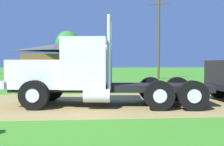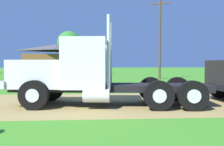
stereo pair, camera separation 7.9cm
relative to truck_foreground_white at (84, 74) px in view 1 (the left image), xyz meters
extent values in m
plane|color=#3D8424|center=(-0.03, 0.49, -1.31)|extent=(200.00, 200.00, 0.00)
cube|color=#978049|center=(-0.03, 0.49, -1.30)|extent=(120.00, 6.25, 0.01)
cube|color=black|center=(1.15, -0.10, -0.55)|extent=(8.27, 2.30, 0.28)
cube|color=white|center=(-1.83, 0.20, 0.02)|extent=(2.37, 2.18, 1.15)
cube|color=silver|center=(-2.96, 0.31, -0.37)|extent=(0.37, 2.16, 0.32)
cube|color=white|center=(0.12, 0.00, 0.46)|extent=(1.94, 2.41, 2.02)
cube|color=#2D3D4C|center=(-0.76, 0.09, 0.86)|extent=(0.23, 1.87, 0.89)
cylinder|color=silver|center=(1.01, -0.98, 0.88)|extent=(0.14, 0.14, 2.87)
cylinder|color=silver|center=(1.18, 0.79, 0.88)|extent=(0.14, 0.14, 2.87)
cylinder|color=silver|center=(0.54, -1.03, -0.77)|extent=(1.05, 0.62, 0.52)
cylinder|color=black|center=(-1.83, -0.93, -0.74)|extent=(1.15, 0.41, 1.13)
cylinder|color=silver|center=(-1.85, -1.09, -0.74)|extent=(0.51, 0.09, 0.51)
cylinder|color=black|center=(-1.61, 1.30, -0.74)|extent=(1.15, 0.41, 1.13)
cylinder|color=silver|center=(-1.59, 1.46, -0.74)|extent=(0.51, 0.09, 0.51)
cylinder|color=black|center=(4.10, -1.52, -0.74)|extent=(1.15, 0.41, 1.13)
cylinder|color=silver|center=(4.09, -1.68, -0.74)|extent=(0.51, 0.09, 0.51)
cylinder|color=black|center=(4.33, 0.71, -0.74)|extent=(1.15, 0.41, 1.13)
cylinder|color=silver|center=(4.34, 0.87, -0.74)|extent=(0.51, 0.09, 0.51)
cylinder|color=black|center=(2.86, -1.40, -0.74)|extent=(1.15, 0.41, 1.13)
cylinder|color=silver|center=(2.84, -1.56, -0.74)|extent=(0.51, 0.09, 0.51)
cylinder|color=black|center=(3.08, 0.84, -0.74)|extent=(1.15, 0.41, 1.13)
cylinder|color=silver|center=(3.10, 0.99, -0.74)|extent=(0.51, 0.09, 0.51)
cylinder|color=black|center=(6.84, 1.60, -0.79)|extent=(1.04, 0.35, 1.03)
cylinder|color=silver|center=(6.83, 1.76, -0.79)|extent=(0.46, 0.06, 0.46)
cube|color=brown|center=(-6.20, 31.06, 0.38)|extent=(10.58, 6.34, 3.38)
pyramid|color=#474747|center=(-6.20, 31.06, 3.28)|extent=(11.11, 6.66, 1.21)
cube|color=black|center=(-7.69, 27.94, -0.21)|extent=(1.80, 0.10, 2.20)
cylinder|color=#4F3B2A|center=(7.78, 16.18, 3.28)|extent=(0.26, 0.26, 9.18)
cube|color=#4F3B2A|center=(7.78, 16.18, 7.28)|extent=(2.11, 0.91, 0.14)
cylinder|color=#513823|center=(-5.39, 41.33, 0.66)|extent=(0.44, 0.44, 3.93)
ellipsoid|color=#2F7A2D|center=(-5.39, 41.33, 4.72)|extent=(5.24, 5.24, 5.77)
camera|label=1|loc=(0.45, -9.81, 0.44)|focal=37.04mm
camera|label=2|loc=(0.53, -9.81, 0.44)|focal=37.04mm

